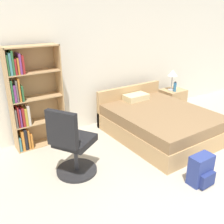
% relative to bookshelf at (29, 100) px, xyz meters
% --- Properties ---
extents(wall_back, '(9.00, 0.06, 2.60)m').
position_rel_bookshelf_xyz_m(wall_back, '(1.56, 0.24, 0.44)').
color(wall_back, silver).
rests_on(wall_back, ground_plane).
extents(bookshelf, '(0.87, 0.29, 1.73)m').
position_rel_bookshelf_xyz_m(bookshelf, '(0.00, 0.00, 0.00)').
color(bookshelf, tan).
rests_on(bookshelf, ground_plane).
extents(bed, '(1.60, 1.98, 0.76)m').
position_rel_bookshelf_xyz_m(bed, '(2.10, -0.90, -0.59)').
color(bed, tan).
rests_on(bed, ground_plane).
extents(office_chair, '(0.72, 0.68, 1.06)m').
position_rel_bookshelf_xyz_m(office_chair, '(0.19, -1.17, -0.38)').
color(office_chair, '#232326').
rests_on(office_chair, ground_plane).
extents(nightstand, '(0.53, 0.47, 0.51)m').
position_rel_bookshelf_xyz_m(nightstand, '(3.31, -0.13, -0.60)').
color(nightstand, tan).
rests_on(nightstand, ground_plane).
extents(table_lamp, '(0.23, 0.23, 0.48)m').
position_rel_bookshelf_xyz_m(table_lamp, '(3.24, -0.13, 0.03)').
color(table_lamp, '#B2B2B7').
rests_on(table_lamp, nightstand).
extents(water_bottle, '(0.07, 0.07, 0.23)m').
position_rel_bookshelf_xyz_m(water_bottle, '(3.23, -0.24, -0.24)').
color(water_bottle, teal).
rests_on(water_bottle, nightstand).
extents(backpack_blue, '(0.33, 0.26, 0.42)m').
position_rel_bookshelf_xyz_m(backpack_blue, '(1.56, -2.32, -0.65)').
color(backpack_blue, navy).
rests_on(backpack_blue, ground_plane).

